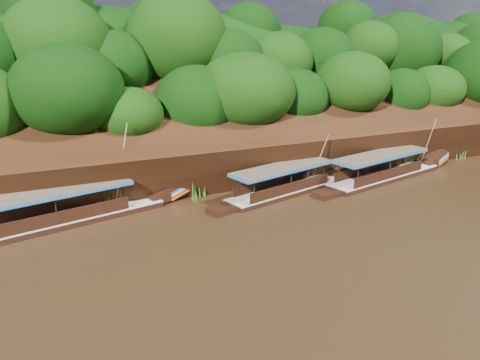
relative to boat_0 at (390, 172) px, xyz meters
name	(u,v)px	position (x,y,z in m)	size (l,w,h in m)	color
ground	(339,233)	(-10.64, -7.64, -0.52)	(160.00, 160.00, 0.00)	black
riverbank	(208,133)	(-10.65, 15.08, 1.37)	(120.00, 30.06, 19.40)	black
boat_0	(390,172)	(0.00, 0.00, 0.00)	(14.31, 4.97, 5.16)	black
boat_1	(295,185)	(-9.13, 0.24, -0.02)	(12.94, 5.02, 4.73)	black
boat_2	(78,213)	(-24.92, 0.89, 0.02)	(15.17, 5.35, 6.42)	black
reeds	(230,182)	(-13.83, 1.91, 0.35)	(50.13, 2.45, 2.19)	#36691A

